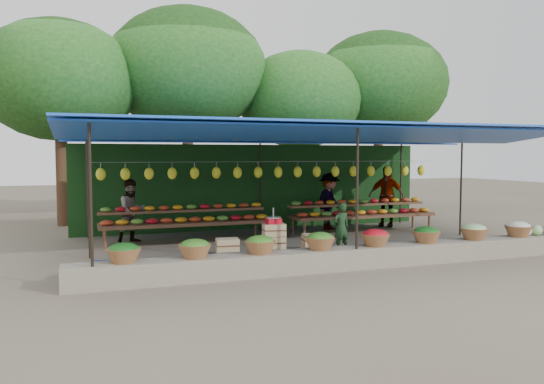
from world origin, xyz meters
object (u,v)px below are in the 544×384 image
object	(u,v)px
blue_crate_back	(103,269)
weighing_scale	(273,220)
crate_counter	(273,246)
blue_crate_front	(117,274)
vendor_seated	(341,228)

from	to	relation	value
blue_crate_back	weighing_scale	bearing A→B (deg)	24.35
crate_counter	blue_crate_back	size ratio (longest dim) A/B	5.21
crate_counter	blue_crate_front	world-z (taller)	crate_counter
vendor_seated	blue_crate_back	bearing A→B (deg)	0.57
vendor_seated	weighing_scale	bearing A→B (deg)	3.62
weighing_scale	vendor_seated	size ratio (longest dim) A/B	0.30
blue_crate_back	crate_counter	bearing A→B (deg)	24.37
crate_counter	blue_crate_back	world-z (taller)	crate_counter
weighing_scale	vendor_seated	distance (m)	1.81
blue_crate_back	vendor_seated	bearing A→B (deg)	25.94
blue_crate_front	blue_crate_back	xyz separation A→B (m)	(-0.21, 0.51, -0.01)
vendor_seated	blue_crate_front	bearing A→B (deg)	6.56
weighing_scale	blue_crate_back	size ratio (longest dim) A/B	0.73
weighing_scale	crate_counter	bearing A→B (deg)	-180.00
vendor_seated	blue_crate_front	xyz separation A→B (m)	(-4.93, -1.23, -0.42)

